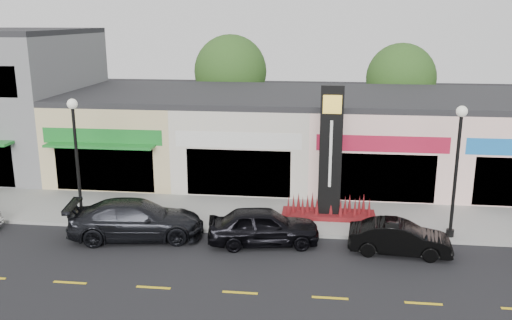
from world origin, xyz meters
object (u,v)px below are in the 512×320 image
Objects in this scene: car_black_sedan at (264,226)px; pylon_sign at (330,172)px; lamp_west_near at (76,148)px; car_black_conv at (400,238)px; lamp_east_near at (457,159)px; car_dark_sedan at (136,219)px.

pylon_sign is at bearing -50.48° from car_black_sedan.
lamp_west_near is 14.10m from car_black_conv.
lamp_east_near is 1.21× the size of car_black_sedan.
lamp_west_near is at bearing 180.00° from lamp_east_near.
pylon_sign is (11.00, 1.70, -1.20)m from lamp_west_near.
car_black_sedan is 1.15× the size of car_black_conv.
car_black_sedan reaches higher than car_black_conv.
lamp_west_near is at bearing -171.23° from pylon_sign.
car_dark_sedan is (-7.98, -3.03, -1.47)m from pylon_sign.
lamp_west_near reaches higher than car_dark_sedan.
pylon_sign is 4.60m from car_black_conv.
lamp_west_near reaches higher than car_black_conv.
car_dark_sedan is 1.42× the size of car_black_conv.
lamp_east_near is at bearing 0.00° from lamp_west_near.
car_dark_sedan is 1.23× the size of car_black_sedan.
lamp_west_near is 16.00m from lamp_east_near.
car_black_conv is at bearing -50.89° from pylon_sign.
lamp_east_near reaches higher than car_black_sedan.
car_black_sedan is at bearing -131.07° from pylon_sign.
lamp_east_near reaches higher than car_black_conv.
car_dark_sedan reaches higher than car_black_conv.
car_black_sedan is at bearing -170.05° from lamp_east_near.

